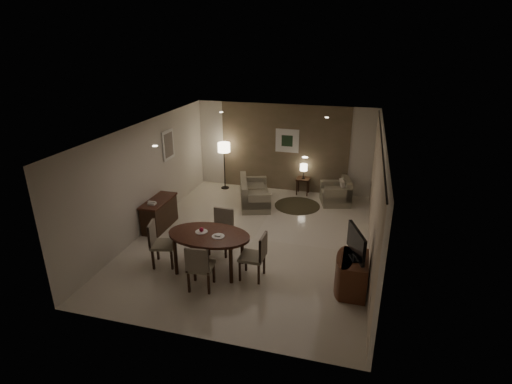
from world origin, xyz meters
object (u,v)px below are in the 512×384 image
(chair_far, at_px, (220,233))
(armchair, at_px, (336,191))
(dining_table, at_px, (210,252))
(chair_near, at_px, (201,266))
(chair_right, at_px, (252,256))
(sofa, at_px, (255,192))
(chair_left, at_px, (164,244))
(console_desk, at_px, (159,214))
(side_table, at_px, (303,186))
(tv_cabinet, at_px, (354,275))
(floor_lamp, at_px, (224,166))

(chair_far, xyz_separation_m, armchair, (2.26, 3.56, -0.12))
(dining_table, height_order, chair_near, chair_near)
(chair_right, xyz_separation_m, sofa, (-0.96, 3.67, -0.12))
(chair_left, height_order, chair_right, chair_left)
(console_desk, distance_m, chair_near, 2.98)
(chair_right, relative_size, side_table, 1.91)
(chair_far, xyz_separation_m, chair_left, (-0.98, -0.80, -0.00))
(chair_near, bearing_deg, tv_cabinet, -173.51)
(dining_table, relative_size, side_table, 3.36)
(chair_right, bearing_deg, chair_far, -127.60)
(chair_left, xyz_separation_m, sofa, (0.98, 3.69, -0.12))
(chair_near, bearing_deg, side_table, -108.43)
(tv_cabinet, relative_size, armchair, 1.08)
(console_desk, distance_m, sofa, 2.85)
(chair_left, bearing_deg, side_table, -38.80)
(console_desk, relative_size, chair_left, 1.22)
(chair_left, relative_size, side_table, 1.92)
(console_desk, relative_size, armchair, 1.43)
(chair_left, xyz_separation_m, chair_right, (1.94, 0.02, -0.00))
(chair_far, bearing_deg, side_table, 75.47)
(chair_right, bearing_deg, dining_table, -93.43)
(chair_near, relative_size, chair_far, 0.98)
(tv_cabinet, distance_m, chair_near, 2.93)
(floor_lamp, bearing_deg, chair_far, -71.99)
(chair_near, height_order, floor_lamp, floor_lamp)
(side_table, bearing_deg, armchair, -25.12)
(tv_cabinet, height_order, side_table, tv_cabinet)
(chair_far, height_order, sofa, chair_far)
(side_table, xyz_separation_m, floor_lamp, (-2.49, -0.16, 0.49))
(chair_near, bearing_deg, console_desk, -53.49)
(chair_left, relative_size, armchair, 1.18)
(tv_cabinet, bearing_deg, floor_lamp, 132.58)
(floor_lamp, bearing_deg, chair_right, -64.54)
(chair_right, xyz_separation_m, side_table, (0.27, 4.82, -0.23))
(tv_cabinet, xyz_separation_m, armchair, (-0.70, 4.27, 0.02))
(sofa, height_order, side_table, sofa)
(side_table, bearing_deg, chair_far, -106.91)
(chair_left, relative_size, sofa, 0.62)
(sofa, distance_m, side_table, 1.69)
(armchair, bearing_deg, floor_lamp, -110.04)
(chair_far, bearing_deg, chair_left, -138.46)
(tv_cabinet, height_order, chair_near, chair_near)
(side_table, bearing_deg, tv_cabinet, -70.01)
(armchair, bearing_deg, console_desk, -71.35)
(tv_cabinet, xyz_separation_m, chair_near, (-2.85, -0.67, 0.14))
(sofa, bearing_deg, chair_far, 161.20)
(chair_near, height_order, armchair, chair_near)
(chair_right, height_order, sofa, chair_right)
(console_desk, distance_m, chair_left, 1.86)
(console_desk, relative_size, floor_lamp, 0.80)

